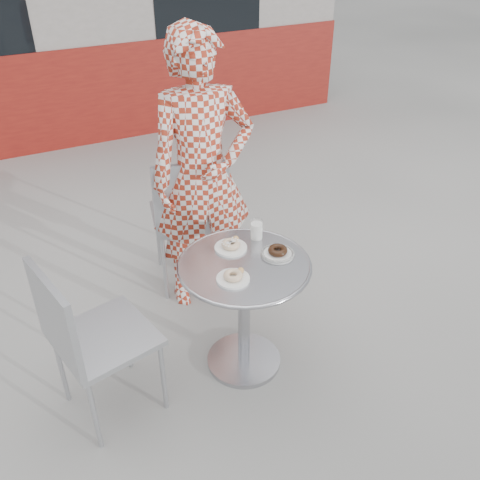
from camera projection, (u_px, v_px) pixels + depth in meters
name	position (u px, v px, depth m)	size (l,w,h in m)	color
ground	(241.00, 364.00, 3.08)	(60.00, 60.00, 0.00)	#A6A39E
bistro_table	(244.00, 290.00, 2.80)	(0.69, 0.69, 0.70)	silver
chair_far	(190.00, 242.00, 3.60)	(0.55, 0.56, 0.97)	#ABAEB3
chair_left	(108.00, 366.00, 2.68)	(0.53, 0.53, 0.92)	#ABAEB3
seated_person	(202.00, 176.00, 3.16)	(0.63, 0.42, 1.73)	maroon
plate_far	(231.00, 245.00, 2.82)	(0.17, 0.17, 0.05)	white
plate_near	(233.00, 277.00, 2.59)	(0.16, 0.16, 0.04)	white
plate_checker	(278.00, 253.00, 2.77)	(0.18, 0.18, 0.05)	white
milk_cup	(257.00, 230.00, 2.88)	(0.07, 0.07, 0.11)	white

